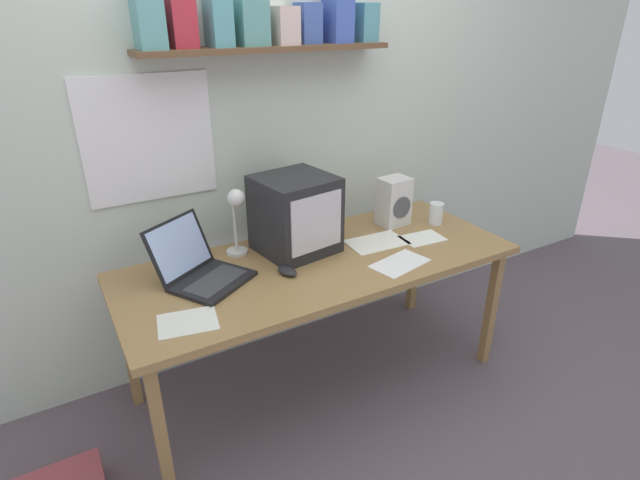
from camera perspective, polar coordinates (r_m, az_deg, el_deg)
The scene contains 13 objects.
ground_plane at distance 2.73m, azimuth -0.00°, elevation -15.63°, with size 12.00×12.00×0.00m, color #60535B.
back_wall at distance 2.57m, azimuth -5.95°, elevation 14.37°, with size 5.60×0.24×2.60m.
corner_desk at distance 2.36m, azimuth -0.00°, elevation -3.38°, with size 1.86×0.75×0.71m.
crt_monitor at distance 2.36m, azimuth -2.83°, elevation 2.95°, with size 0.38×0.37×0.37m.
laptop at distance 2.20m, azimuth -13.76°, elevation -2.92°, with size 0.44×0.46×0.25m.
desk_lamp at distance 2.31m, azimuth -9.55°, elevation 3.17°, with size 0.10×0.14×0.34m.
juice_glass at distance 2.77m, azimuth 13.11°, elevation 2.86°, with size 0.08×0.08×0.12m.
space_heater at distance 2.70m, azimuth 8.42°, elevation 4.36°, with size 0.16×0.14×0.26m.
computer_mouse at distance 2.20m, azimuth -3.76°, elevation -3.57°, with size 0.09×0.12×0.03m.
loose_paper_near_monitor at distance 2.59m, azimuth 11.63°, elevation 0.20°, with size 0.23×0.17×0.00m.
printed_handout at distance 2.32m, azimuth 9.12°, elevation -2.65°, with size 0.30×0.21×0.00m.
loose_paper_near_laptop at distance 1.95m, azimuth -14.89°, elevation -9.06°, with size 0.25×0.21×0.00m.
open_notebook at distance 2.51m, azimuth 6.52°, elevation -0.26°, with size 0.30×0.21×0.00m.
Camera 1 is at (-1.04, -1.80, 1.78)m, focal length 28.00 mm.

